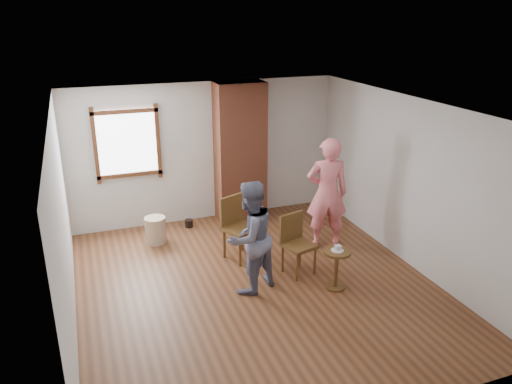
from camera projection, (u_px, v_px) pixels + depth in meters
ground at (256, 286)px, 7.29m from camera, size 5.50×5.50×0.00m
room_shell at (238, 156)px, 7.18m from camera, size 5.04×5.52×2.62m
brick_chimney at (240, 153)px, 9.24m from camera, size 0.90×0.50×2.60m
stoneware_crock at (156, 230)px, 8.57m from camera, size 0.38×0.38×0.46m
dark_pot at (189, 223)px, 9.23m from camera, size 0.15×0.15×0.15m
dining_chair_left at (237, 224)px, 7.97m from camera, size 0.62×0.62×1.02m
dining_chair_right at (296, 240)px, 7.53m from camera, size 0.53×0.53×0.92m
side_table at (336, 263)px, 7.10m from camera, size 0.40×0.40×0.60m
cake_plate at (337, 250)px, 7.03m from camera, size 0.18×0.18×0.01m
cake_slice at (338, 248)px, 7.03m from camera, size 0.08×0.07×0.06m
man at (250, 237)px, 6.93m from camera, size 0.99×0.90×1.64m
person_pink at (327, 193)px, 8.24m from camera, size 0.79×0.64×1.89m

